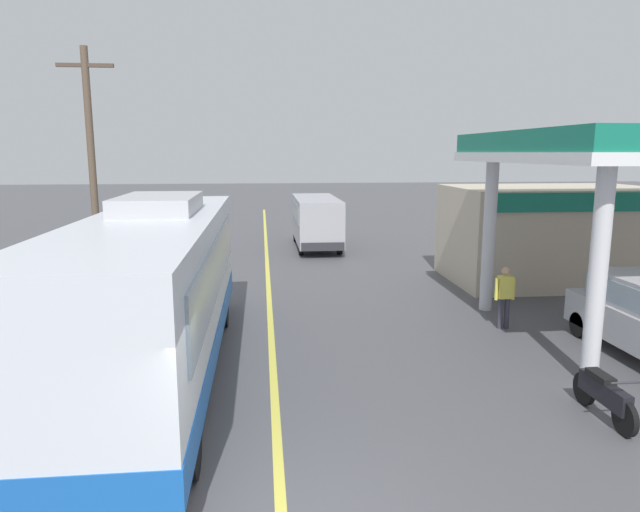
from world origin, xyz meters
The scene contains 8 objects.
ground centered at (0.00, 20.00, 0.00)m, with size 120.00×120.00×0.00m, color #4C4C51.
lane_divider_stripe centered at (0.00, 15.00, 0.00)m, with size 0.16×50.00×0.01m, color #D8CC4C.
coach_bus_main centered at (-2.39, 5.25, 1.72)m, with size 2.60×11.04×3.69m.
gas_station_roadside centered at (10.08, 10.90, 2.63)m, with size 9.10×11.95×5.10m.
minibus_opposing_lane centered at (2.44, 21.00, 1.47)m, with size 2.04×6.13×2.44m.
motorcycle_parked_forecourt centered at (5.70, 2.45, 0.44)m, with size 0.55×1.80×0.92m.
pedestrian_near_pump centered at (6.14, 7.61, 0.93)m, with size 0.55×0.22×1.66m.
utility_pole_roadside centered at (-5.78, 13.48, 4.17)m, with size 1.80×0.24×7.97m.
Camera 1 is at (-0.17, -6.23, 4.60)m, focal length 31.72 mm.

